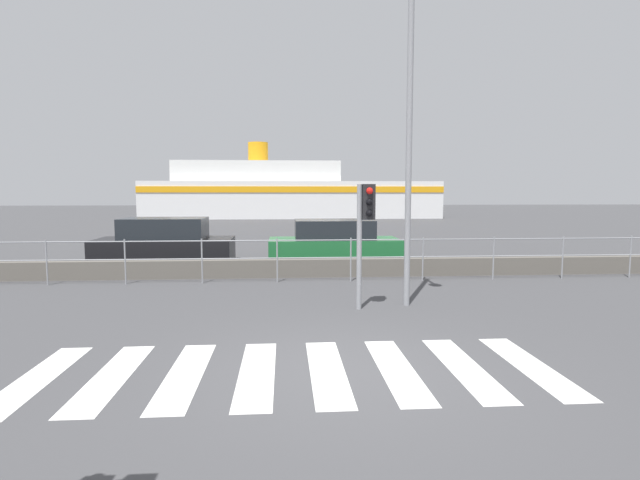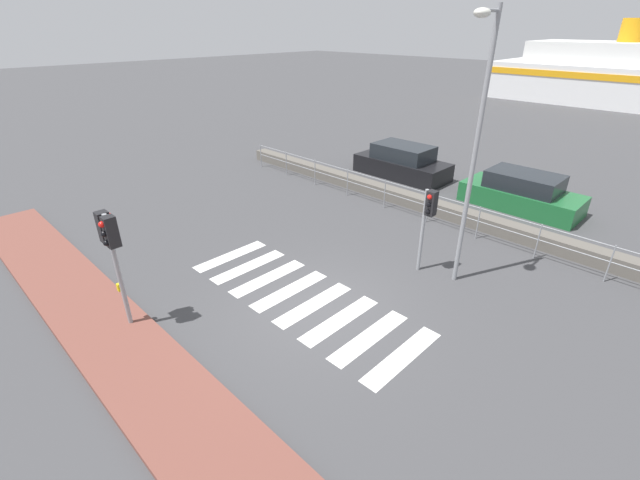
{
  "view_description": "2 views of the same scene",
  "coord_description": "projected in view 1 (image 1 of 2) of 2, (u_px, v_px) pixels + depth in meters",
  "views": [
    {
      "loc": [
        -0.76,
        -6.2,
        2.3
      ],
      "look_at": [
        -0.17,
        2.0,
        1.5
      ],
      "focal_mm": 28.0,
      "sensor_mm": 36.0,
      "label": 1
    },
    {
      "loc": [
        6.15,
        -6.21,
        6.35
      ],
      "look_at": [
        -0.97,
        1.0,
        1.2
      ],
      "focal_mm": 24.0,
      "sensor_mm": 36.0,
      "label": 2
    }
  ],
  "objects": [
    {
      "name": "parked_car_black",
      "position": [
        165.0,
        244.0,
        16.0
      ],
      "size": [
        4.3,
        1.86,
        1.46
      ],
      "color": "black",
      "rests_on": "ground_plane"
    },
    {
      "name": "parked_car_green",
      "position": [
        334.0,
        244.0,
        16.4
      ],
      "size": [
        4.25,
        1.85,
        1.38
      ],
      "color": "#1E6633",
      "rests_on": "ground_plane"
    },
    {
      "name": "seawall",
      "position": [
        312.0,
        267.0,
        13.6
      ],
      "size": [
        22.99,
        0.55,
        0.48
      ],
      "color": "#605B54",
      "rests_on": "ground_plane"
    },
    {
      "name": "ferry_boat",
      "position": [
        285.0,
        194.0,
        45.82
      ],
      "size": [
        25.68,
        8.64,
        6.75
      ],
      "color": "white",
      "rests_on": "ground_plane"
    },
    {
      "name": "crosswalk",
      "position": [
        292.0,
        371.0,
        6.38
      ],
      "size": [
        6.75,
        2.4,
        0.01
      ],
      "color": "silver",
      "rests_on": "ground_plane"
    },
    {
      "name": "streetlamp",
      "position": [
        412.0,
        97.0,
        9.56
      ],
      "size": [
        0.32,
        1.0,
        6.73
      ],
      "color": "gray",
      "rests_on": "ground_plane"
    },
    {
      "name": "traffic_light_far",
      "position": [
        365.0,
        218.0,
        9.61
      ],
      "size": [
        0.34,
        0.32,
        2.44
      ],
      "color": "gray",
      "rests_on": "ground_plane"
    },
    {
      "name": "harbor_fence",
      "position": [
        314.0,
        253.0,
        12.68
      ],
      "size": [
        20.73,
        0.04,
        1.13
      ],
      "color": "gray",
      "rests_on": "ground_plane"
    },
    {
      "name": "ground_plane",
      "position": [
        344.0,
        370.0,
        6.43
      ],
      "size": [
        160.0,
        160.0,
        0.0
      ],
      "primitive_type": "plane",
      "color": "#424244"
    }
  ]
}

